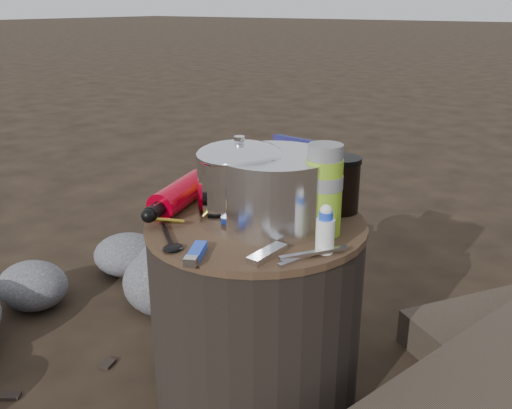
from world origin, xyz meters
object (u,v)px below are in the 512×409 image
Objects in this scene: camping_pot at (240,182)px; travel_mug at (341,185)px; fuel_bottle at (180,194)px; thermos at (324,190)px; stump at (256,310)px.

camping_pot is 1.43× the size of travel_mug.
fuel_bottle is 1.42× the size of thermos.
stump is at bearing -169.32° from thermos.
camping_pot reaches higher than fuel_bottle.
stump is 0.35m from travel_mug.
fuel_bottle is (-0.17, -0.01, -0.06)m from camping_pot.
thermos is at bearing -77.79° from travel_mug.
fuel_bottle is at bearing -172.78° from stump.
travel_mug reaches higher than stump.
travel_mug is (-0.03, 0.14, -0.03)m from thermos.
travel_mug reaches higher than fuel_bottle.
stump is 0.35m from thermos.
camping_pot is 0.18m from thermos.
stump is 3.82× the size of travel_mug.
fuel_bottle is at bearing -177.79° from camping_pot.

